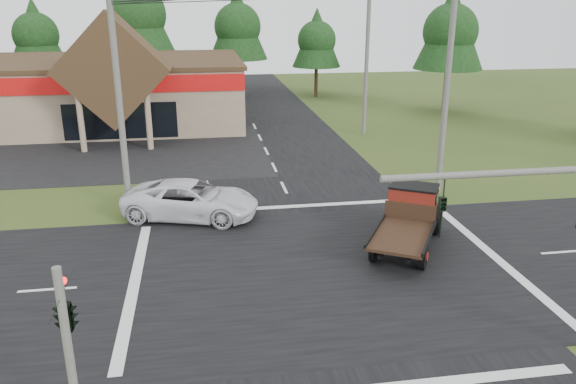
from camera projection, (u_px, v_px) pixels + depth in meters
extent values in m
plane|color=#344619|center=(324.00, 270.00, 21.32)|extent=(120.00, 120.00, 0.00)
cube|color=black|center=(324.00, 270.00, 21.32)|extent=(12.00, 120.00, 0.02)
cube|color=black|center=(324.00, 270.00, 21.32)|extent=(120.00, 12.00, 0.02)
cube|color=black|center=(54.00, 156.00, 36.99)|extent=(28.00, 14.00, 0.02)
cube|color=gray|center=(56.00, 93.00, 46.17)|extent=(30.00, 15.00, 5.00)
cube|color=#3E2D19|center=(51.00, 61.00, 45.35)|extent=(30.40, 15.40, 0.30)
cube|color=#AC0D0D|center=(27.00, 87.00, 38.60)|extent=(30.00, 0.12, 1.20)
cube|color=#3E2D19|center=(114.00, 69.00, 38.22)|extent=(7.78, 4.00, 7.78)
cylinder|color=gray|center=(81.00, 123.00, 37.37)|extent=(0.40, 0.40, 4.00)
cylinder|color=gray|center=(149.00, 121.00, 38.02)|extent=(0.40, 0.40, 4.00)
cube|color=black|center=(121.00, 121.00, 40.36)|extent=(8.00, 0.08, 2.60)
cylinder|color=#595651|center=(548.00, 171.00, 12.89)|extent=(8.00, 0.16, 0.16)
imported|color=black|center=(441.00, 218.00, 12.85)|extent=(0.16, 0.20, 1.00)
cylinder|color=#595651|center=(69.00, 356.00, 12.49)|extent=(0.20, 0.20, 4.40)
imported|color=black|center=(63.00, 292.00, 12.19)|extent=(0.53, 2.48, 1.00)
sphere|color=#FF0C0C|center=(63.00, 281.00, 12.27)|extent=(0.18, 0.18, 0.18)
cylinder|color=#595651|center=(119.00, 102.00, 25.91)|extent=(0.30, 0.30, 10.50)
cylinder|color=#595651|center=(447.00, 84.00, 28.13)|extent=(0.30, 0.30, 11.50)
cylinder|color=#595651|center=(367.00, 60.00, 41.26)|extent=(0.30, 0.30, 11.20)
cylinder|color=#332316|center=(43.00, 83.00, 57.04)|extent=(0.36, 0.36, 3.50)
cone|color=black|center=(35.00, 32.00, 55.40)|extent=(5.60, 5.60, 6.60)
sphere|color=black|center=(36.00, 35.00, 55.50)|extent=(4.40, 4.40, 4.40)
cylinder|color=#332316|center=(142.00, 77.00, 57.42)|extent=(0.36, 0.36, 4.55)
cone|color=black|center=(136.00, 10.00, 55.29)|extent=(7.28, 7.28, 8.58)
sphere|color=black|center=(137.00, 14.00, 55.42)|extent=(5.72, 5.72, 5.72)
cylinder|color=#332316|center=(239.00, 77.00, 59.95)|extent=(0.36, 0.36, 3.85)
cone|color=black|center=(238.00, 23.00, 58.16)|extent=(6.16, 6.16, 7.26)
sphere|color=black|center=(238.00, 27.00, 58.26)|extent=(4.84, 4.84, 4.84)
cylinder|color=#332316|center=(316.00, 82.00, 59.38)|extent=(0.36, 0.36, 3.15)
cone|color=black|center=(317.00, 37.00, 57.91)|extent=(5.04, 5.04, 5.94)
sphere|color=black|center=(317.00, 40.00, 58.00)|extent=(3.96, 3.96, 3.96)
cylinder|color=#332316|center=(445.00, 90.00, 51.41)|extent=(0.36, 0.36, 3.85)
cone|color=black|center=(451.00, 27.00, 49.62)|extent=(6.16, 6.16, 7.26)
sphere|color=black|center=(450.00, 31.00, 49.72)|extent=(4.84, 4.84, 4.84)
imported|color=white|center=(191.00, 200.00, 26.27)|extent=(6.83, 4.56, 1.74)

